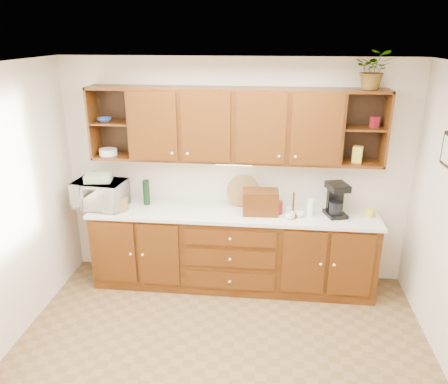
% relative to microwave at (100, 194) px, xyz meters
% --- Properties ---
extents(floor, '(4.00, 4.00, 0.00)m').
position_rel_microwave_xyz_m(floor, '(1.52, -1.40, -1.10)').
color(floor, brown).
rests_on(floor, ground).
extents(ceiling, '(4.00, 4.00, 0.00)m').
position_rel_microwave_xyz_m(ceiling, '(1.52, -1.40, 1.50)').
color(ceiling, white).
rests_on(ceiling, back_wall).
extents(back_wall, '(4.00, 0.00, 4.00)m').
position_rel_microwave_xyz_m(back_wall, '(1.52, 0.35, 0.20)').
color(back_wall, '#EFE1C9').
rests_on(back_wall, floor).
extents(base_cabinets, '(3.20, 0.60, 0.90)m').
position_rel_microwave_xyz_m(base_cabinets, '(1.52, 0.05, -0.65)').
color(base_cabinets, '#341606').
rests_on(base_cabinets, floor).
extents(countertop, '(3.24, 0.64, 0.04)m').
position_rel_microwave_xyz_m(countertop, '(1.52, 0.04, -0.18)').
color(countertop, white).
rests_on(countertop, base_cabinets).
extents(upper_cabinets, '(3.20, 0.33, 0.80)m').
position_rel_microwave_xyz_m(upper_cabinets, '(1.53, 0.19, 0.80)').
color(upper_cabinets, '#341606').
rests_on(upper_cabinets, back_wall).
extents(undercabinet_light, '(0.40, 0.05, 0.02)m').
position_rel_microwave_xyz_m(undercabinet_light, '(1.52, 0.13, 0.37)').
color(undercabinet_light, white).
rests_on(undercabinet_light, upper_cabinets).
extents(framed_picture, '(0.03, 0.24, 0.30)m').
position_rel_microwave_xyz_m(framed_picture, '(3.50, -0.50, 0.75)').
color(framed_picture, black).
rests_on(framed_picture, right_wall).
extents(wicker_basket, '(0.32, 0.32, 0.13)m').
position_rel_microwave_xyz_m(wicker_basket, '(0.21, -0.06, -0.09)').
color(wicker_basket, olive).
rests_on(wicker_basket, countertop).
extents(microwave, '(0.61, 0.45, 0.32)m').
position_rel_microwave_xyz_m(microwave, '(0.00, 0.00, 0.00)').
color(microwave, beige).
rests_on(microwave, countertop).
extents(towel_stack, '(0.31, 0.25, 0.09)m').
position_rel_microwave_xyz_m(towel_stack, '(0.00, 0.00, 0.20)').
color(towel_stack, '#E3E86D').
rests_on(towel_stack, microwave).
extents(wine_bottle, '(0.08, 0.08, 0.30)m').
position_rel_microwave_xyz_m(wine_bottle, '(0.50, 0.14, -0.01)').
color(wine_bottle, black).
rests_on(wine_bottle, countertop).
extents(woven_tray, '(0.38, 0.18, 0.37)m').
position_rel_microwave_xyz_m(woven_tray, '(1.62, 0.22, -0.15)').
color(woven_tray, olive).
rests_on(woven_tray, countertop).
extents(bread_box, '(0.40, 0.26, 0.27)m').
position_rel_microwave_xyz_m(bread_box, '(1.83, 0.01, -0.02)').
color(bread_box, '#341606').
rests_on(bread_box, countertop).
extents(mug_tree, '(0.23, 0.24, 0.28)m').
position_rel_microwave_xyz_m(mug_tree, '(2.19, -0.05, -0.11)').
color(mug_tree, '#341606').
rests_on(mug_tree, countertop).
extents(canister_red, '(0.14, 0.14, 0.14)m').
position_rel_microwave_xyz_m(canister_red, '(2.02, 0.03, -0.09)').
color(canister_red, maroon).
rests_on(canister_red, countertop).
extents(canister_white, '(0.08, 0.08, 0.20)m').
position_rel_microwave_xyz_m(canister_white, '(2.37, -0.01, -0.06)').
color(canister_white, white).
rests_on(canister_white, countertop).
extents(canister_yellow, '(0.09, 0.09, 0.10)m').
position_rel_microwave_xyz_m(canister_yellow, '(3.02, 0.03, -0.11)').
color(canister_yellow, gold).
rests_on(canister_yellow, countertop).
extents(coffee_maker, '(0.26, 0.31, 0.37)m').
position_rel_microwave_xyz_m(coffee_maker, '(2.65, 0.06, 0.02)').
color(coffee_maker, black).
rests_on(coffee_maker, countertop).
extents(bowl_stack, '(0.21, 0.21, 0.04)m').
position_rel_microwave_xyz_m(bowl_stack, '(0.06, 0.18, 0.82)').
color(bowl_stack, '#284D94').
rests_on(bowl_stack, upper_cabinets).
extents(plate_stack, '(0.24, 0.24, 0.07)m').
position_rel_microwave_xyz_m(plate_stack, '(0.08, 0.16, 0.46)').
color(plate_stack, white).
rests_on(plate_stack, upper_cabinets).
extents(pantry_box_yellow, '(0.12, 0.11, 0.18)m').
position_rel_microwave_xyz_m(pantry_box_yellow, '(2.85, 0.15, 0.51)').
color(pantry_box_yellow, gold).
rests_on(pantry_box_yellow, upper_cabinets).
extents(pantry_box_red, '(0.10, 0.09, 0.11)m').
position_rel_microwave_xyz_m(pantry_box_red, '(2.99, 0.18, 0.86)').
color(pantry_box_red, maroon).
rests_on(pantry_box_red, upper_cabinets).
extents(potted_plant, '(0.42, 0.38, 0.39)m').
position_rel_microwave_xyz_m(potted_plant, '(2.91, 0.15, 1.39)').
color(potted_plant, '#999999').
rests_on(potted_plant, upper_cabinets).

